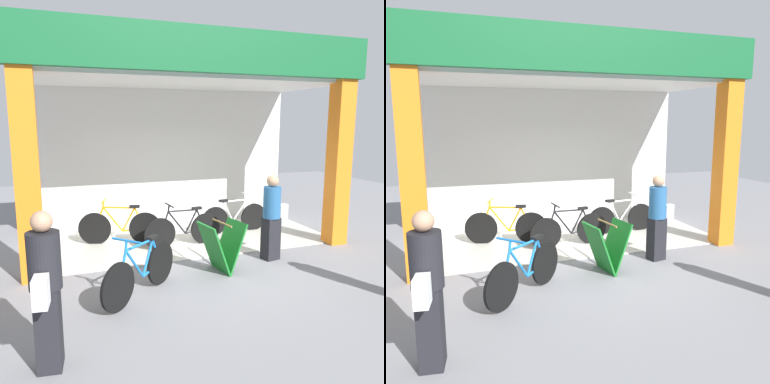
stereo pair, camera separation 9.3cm
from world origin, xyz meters
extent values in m
plane|color=gray|center=(0.00, 0.00, 0.00)|extent=(20.47, 20.47, 0.00)
cube|color=beige|center=(0.00, 1.31, 0.01)|extent=(6.23, 2.62, 0.02)
cube|color=silver|center=(0.00, 2.62, 1.66)|extent=(6.23, 0.12, 3.32)
cube|color=orange|center=(-2.93, 0.00, 1.66)|extent=(0.37, 0.36, 3.32)
cube|color=orange|center=(2.93, 0.00, 1.66)|extent=(0.37, 0.36, 3.32)
cube|color=#14592D|center=(0.00, -0.15, 3.69)|extent=(6.43, 0.20, 0.74)
cube|color=silver|center=(0.00, 1.31, 3.29)|extent=(6.23, 2.62, 0.06)
cylinder|color=black|center=(0.36, 0.85, 0.32)|extent=(0.65, 0.10, 0.65)
cylinder|color=black|center=(-0.63, 0.76, 0.32)|extent=(0.65, 0.10, 0.65)
cylinder|color=black|center=(0.13, 0.83, 0.30)|extent=(0.44, 0.07, 0.08)
cylinder|color=black|center=(0.04, 0.82, 0.51)|extent=(0.28, 0.06, 0.49)
cylinder|color=black|center=(-0.27, 0.79, 0.52)|extent=(0.40, 0.07, 0.51)
cylinder|color=black|center=(-0.14, 0.80, 0.75)|extent=(0.62, 0.09, 0.05)
cylinder|color=black|center=(0.26, 0.84, 0.54)|extent=(0.22, 0.05, 0.44)
cylinder|color=black|center=(-0.53, 0.77, 0.54)|extent=(0.20, 0.05, 0.45)
cylinder|color=black|center=(-0.44, 0.78, 0.83)|extent=(0.06, 0.04, 0.14)
cylinder|color=black|center=(-0.43, 0.78, 0.89)|extent=(0.07, 0.45, 0.03)
cube|color=black|center=(0.16, 0.83, 0.78)|extent=(0.20, 0.11, 0.05)
cylinder|color=black|center=(-0.82, 1.24, 0.34)|extent=(0.65, 0.24, 0.67)
cylinder|color=black|center=(-1.81, 1.55, 0.34)|extent=(0.65, 0.24, 0.67)
cylinder|color=orange|center=(-1.05, 1.31, 0.31)|extent=(0.44, 0.17, 0.09)
cylinder|color=orange|center=(-1.14, 1.34, 0.53)|extent=(0.29, 0.12, 0.50)
cylinder|color=orange|center=(-1.45, 1.44, 0.54)|extent=(0.40, 0.16, 0.53)
cylinder|color=orange|center=(-1.33, 1.40, 0.78)|extent=(0.63, 0.23, 0.05)
cylinder|color=orange|center=(-0.93, 1.27, 0.55)|extent=(0.22, 0.10, 0.45)
cylinder|color=orange|center=(-1.71, 1.52, 0.56)|extent=(0.20, 0.10, 0.47)
cylinder|color=orange|center=(-1.62, 1.49, 0.86)|extent=(0.07, 0.05, 0.14)
cylinder|color=orange|center=(-1.61, 1.49, 0.92)|extent=(0.17, 0.46, 0.03)
cube|color=black|center=(-1.02, 1.30, 0.80)|extent=(0.22, 0.16, 0.05)
cylinder|color=black|center=(0.81, 1.38, 0.32)|extent=(0.64, 0.07, 0.64)
cylinder|color=black|center=(1.80, 1.42, 0.32)|extent=(0.64, 0.07, 0.64)
cylinder|color=white|center=(1.04, 1.39, 0.30)|extent=(0.43, 0.05, 0.08)
cylinder|color=white|center=(1.13, 1.39, 0.51)|extent=(0.28, 0.05, 0.48)
cylinder|color=white|center=(1.44, 1.40, 0.51)|extent=(0.40, 0.05, 0.50)
cylinder|color=white|center=(1.31, 1.40, 0.75)|extent=(0.62, 0.06, 0.05)
cylinder|color=white|center=(0.92, 1.38, 0.53)|extent=(0.21, 0.04, 0.43)
cylinder|color=white|center=(1.70, 1.41, 0.54)|extent=(0.19, 0.04, 0.45)
cylinder|color=white|center=(1.61, 1.41, 0.82)|extent=(0.06, 0.04, 0.13)
cylinder|color=white|center=(1.60, 1.41, 0.88)|extent=(0.05, 0.45, 0.03)
cube|color=black|center=(1.00, 1.39, 0.77)|extent=(0.20, 0.11, 0.05)
cylinder|color=black|center=(-1.05, -0.83, 0.34)|extent=(0.53, 0.49, 0.67)
cylinder|color=black|center=(-1.83, -1.53, 0.34)|extent=(0.53, 0.49, 0.67)
cylinder|color=blue|center=(-1.24, -1.00, 0.31)|extent=(0.36, 0.33, 0.09)
cylinder|color=blue|center=(-1.31, -1.06, 0.53)|extent=(0.24, 0.22, 0.51)
cylinder|color=blue|center=(-1.55, -1.28, 0.54)|extent=(0.33, 0.30, 0.53)
cylinder|color=blue|center=(-1.45, -1.19, 0.78)|extent=(0.50, 0.46, 0.05)
cylinder|color=blue|center=(-1.14, -0.91, 0.56)|extent=(0.19, 0.18, 0.45)
cylinder|color=blue|center=(-1.75, -1.46, 0.56)|extent=(0.17, 0.16, 0.47)
cylinder|color=blue|center=(-1.68, -1.40, 0.86)|extent=(0.07, 0.07, 0.14)
cylinder|color=blue|center=(-1.67, -1.39, 0.93)|extent=(0.34, 0.37, 0.03)
cube|color=black|center=(-1.21, -0.97, 0.81)|extent=(0.22, 0.21, 0.05)
cube|color=#197226|center=(-0.10, -0.70, 0.42)|extent=(0.42, 0.63, 0.86)
cube|color=#197226|center=(0.21, -0.65, 0.42)|extent=(0.42, 0.63, 0.86)
cylinder|color=olive|center=(0.06, -0.68, 0.85)|extent=(0.11, 0.58, 0.03)
cube|color=black|center=(1.16, -0.42, 0.39)|extent=(0.32, 0.29, 0.79)
cylinder|color=#26598C|center=(1.16, -0.42, 1.07)|extent=(0.37, 0.37, 0.57)
sphere|color=tan|center=(1.16, -0.42, 1.47)|extent=(0.22, 0.22, 0.22)
cube|color=white|center=(1.42, -0.37, 0.86)|extent=(0.19, 0.14, 0.29)
cube|color=black|center=(-2.69, -2.54, 0.44)|extent=(0.28, 0.32, 0.87)
cylinder|color=black|center=(-2.69, -2.54, 1.16)|extent=(0.36, 0.36, 0.58)
sphere|color=tan|center=(-2.69, -2.54, 1.56)|extent=(0.21, 0.21, 0.21)
cube|color=white|center=(-2.73, -2.83, 0.96)|extent=(0.16, 0.24, 0.29)
camera|label=1|loc=(-2.55, -6.52, 2.52)|focal=36.85mm
camera|label=2|loc=(-2.47, -6.55, 2.52)|focal=36.85mm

